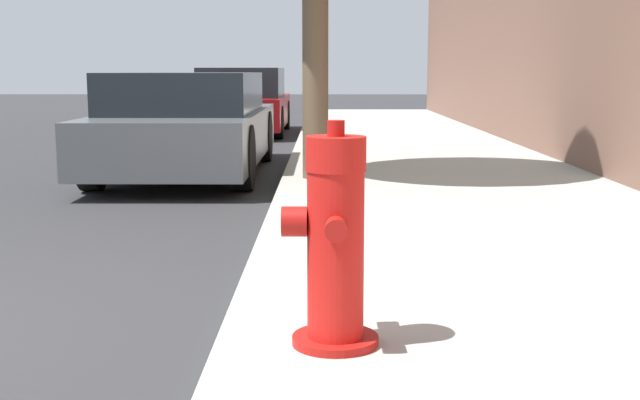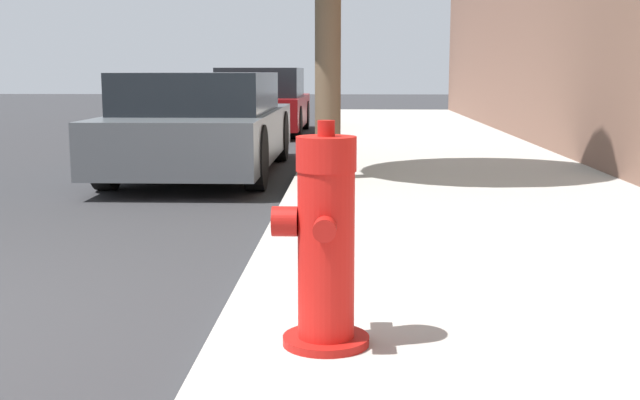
% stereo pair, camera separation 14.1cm
% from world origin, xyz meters
% --- Properties ---
extents(sidewalk_slab, '(3.42, 40.00, 0.14)m').
position_xyz_m(sidewalk_slab, '(3.54, 0.00, 0.07)').
color(sidewalk_slab, '#A8A59E').
rests_on(sidewalk_slab, ground_plane).
extents(fire_hydrant, '(0.40, 0.40, 0.92)m').
position_xyz_m(fire_hydrant, '(2.33, -0.33, 0.56)').
color(fire_hydrant, '#A91511').
rests_on(fire_hydrant, sidewalk_slab).
extents(parked_car_near, '(1.80, 4.55, 1.24)m').
position_xyz_m(parked_car_near, '(0.63, 6.24, 0.62)').
color(parked_car_near, '#4C5156').
rests_on(parked_car_near, ground_plane).
extents(parked_car_mid, '(1.72, 4.07, 1.31)m').
position_xyz_m(parked_car_mid, '(0.65, 12.61, 0.63)').
color(parked_car_mid, maroon).
rests_on(parked_car_mid, ground_plane).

